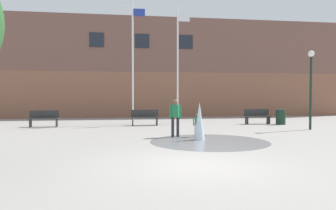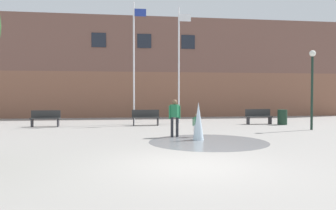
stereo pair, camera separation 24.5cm
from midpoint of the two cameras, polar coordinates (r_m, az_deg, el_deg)
name	(u,v)px [view 2 (the right image)]	position (r m, az deg, el deg)	size (l,w,h in m)	color
ground_plane	(190,166)	(8.41, 4.74, -10.50)	(100.00, 100.00, 0.00)	gray
library_building	(142,70)	(28.94, -4.29, 6.16)	(36.00, 6.05, 7.98)	brown
splash_fountain	(202,128)	(12.86, 6.45, -4.06)	(4.53, 4.53, 1.50)	gray
park_bench_center	(45,118)	(19.56, -20.24, -2.16)	(1.60, 0.44, 0.91)	#28282D
park_bench_under_right_flagpole	(146,117)	(19.12, -3.54, -2.14)	(1.60, 0.44, 0.91)	#28282D
park_bench_far_right	(259,116)	(20.74, 15.83, -1.89)	(1.60, 0.44, 0.91)	#28282D
adult_in_red	(175,115)	(13.83, 1.67, -1.76)	(0.50, 0.35, 1.59)	#28282D
child_running	(196,123)	(13.94, 5.43, -3.20)	(0.31, 0.24, 0.99)	silver
flagpole_left	(134,59)	(20.10, -5.53, 7.92)	(0.80, 0.10, 7.39)	silver
flagpole_right	(179,62)	(20.39, 2.34, 7.52)	(0.80, 0.10, 7.17)	silver
lamp_post_right_lane	(312,78)	(18.23, 24.17, 4.27)	(0.32, 0.32, 4.04)	#192D23
trash_can	(282,117)	(20.77, 19.61, -2.01)	(0.56, 0.56, 0.90)	#193323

